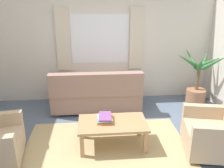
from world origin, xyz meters
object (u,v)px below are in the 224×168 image
at_px(book_stack_on_table, 105,118).
at_px(potted_plant, 197,83).
at_px(couch, 96,94).
at_px(armchair_right, 217,132).
at_px(coffee_table, 113,125).

distance_m(book_stack_on_table, potted_plant, 2.61).
relative_size(couch, armchair_right, 1.93).
distance_m(armchair_right, potted_plant, 1.85).
relative_size(couch, book_stack_on_table, 5.65).
relative_size(couch, potted_plant, 1.44).
height_order(couch, coffee_table, couch).
distance_m(armchair_right, coffee_table, 1.63).
bearing_deg(potted_plant, coffee_table, -144.06).
xyz_separation_m(couch, potted_plant, (2.29, 0.12, 0.14)).
xyz_separation_m(armchair_right, coffee_table, (-1.60, 0.30, 0.03)).
relative_size(armchair_right, potted_plant, 0.75).
bearing_deg(coffee_table, armchair_right, -10.50).
height_order(couch, book_stack_on_table, couch).
bearing_deg(armchair_right, couch, -120.96).
height_order(coffee_table, book_stack_on_table, book_stack_on_table).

